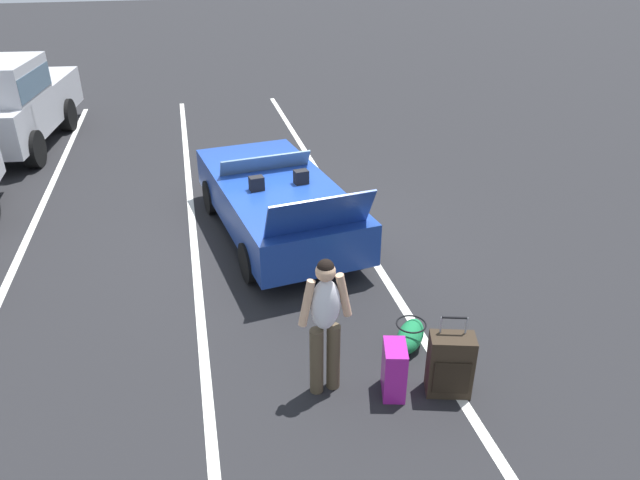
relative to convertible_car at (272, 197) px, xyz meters
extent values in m
plane|color=black|center=(-0.20, -0.03, -0.59)|extent=(80.00, 80.00, 0.00)
cube|color=silver|center=(-0.20, -1.34, -0.59)|extent=(18.00, 0.12, 0.01)
cube|color=silver|center=(-0.20, 1.36, -0.59)|extent=(18.00, 0.12, 0.01)
cube|color=silver|center=(-0.20, 4.06, -0.59)|extent=(18.00, 0.12, 0.01)
cube|color=navy|center=(-0.20, -0.03, 0.03)|extent=(4.32, 2.36, 0.64)
cube|color=navy|center=(1.22, 0.19, -0.08)|extent=(1.55, 1.85, 0.38)
cube|color=slate|center=(0.31, 0.05, 0.50)|extent=(0.42, 1.56, 0.31)
cube|color=black|center=(-0.45, 0.30, 0.46)|extent=(0.19, 0.24, 0.22)
cube|color=black|center=(-0.34, -0.43, 0.46)|extent=(0.19, 0.24, 0.22)
cube|color=navy|center=(-2.12, -0.33, 0.63)|extent=(0.54, 1.53, 0.58)
cylinder|color=black|center=(0.94, 0.96, -0.29)|extent=(0.63, 0.31, 0.60)
cylinder|color=black|center=(1.18, -0.64, -0.29)|extent=(0.63, 0.31, 0.60)
cylinder|color=black|center=(-1.58, 0.58, -0.29)|extent=(0.63, 0.31, 0.60)
cylinder|color=black|center=(-1.33, -1.02, -0.29)|extent=(0.63, 0.31, 0.60)
cube|color=#2D2319|center=(-4.41, -1.24, -0.22)|extent=(0.40, 0.54, 0.74)
cube|color=black|center=(-4.55, -1.20, -0.28)|extent=(0.13, 0.37, 0.41)
cylinder|color=gray|center=(-4.37, -1.39, 0.25)|extent=(0.02, 0.02, 0.20)
cylinder|color=gray|center=(-4.30, -1.14, 0.25)|extent=(0.02, 0.02, 0.20)
cylinder|color=black|center=(-4.34, -1.26, 0.35)|extent=(0.10, 0.26, 0.03)
sphere|color=black|center=(-4.35, -1.43, -0.57)|extent=(0.04, 0.04, 0.04)
sphere|color=black|center=(-4.26, -1.11, -0.57)|extent=(0.04, 0.04, 0.04)
cube|color=#991E8C|center=(-4.28, -0.65, -0.28)|extent=(0.45, 0.33, 0.62)
sphere|color=black|center=(-4.13, -0.60, -0.57)|extent=(0.04, 0.04, 0.04)
sphere|color=black|center=(-4.40, -0.53, -0.57)|extent=(0.04, 0.04, 0.04)
ellipsoid|color=#19723F|center=(-3.56, -1.12, -0.44)|extent=(0.69, 0.62, 0.30)
torus|color=black|center=(-3.56, -1.12, -0.26)|extent=(0.52, 0.52, 0.02)
cylinder|color=#4C3F2D|center=(-4.07, 0.16, -0.18)|extent=(0.17, 0.17, 0.82)
cylinder|color=#4C3F2D|center=(-4.04, -0.03, -0.18)|extent=(0.17, 0.17, 0.82)
ellipsoid|color=silver|center=(-4.06, 0.06, 0.53)|extent=(0.26, 0.35, 0.60)
sphere|color=tan|center=(-4.06, 0.06, 0.92)|extent=(0.21, 0.21, 0.21)
sphere|color=black|center=(-4.06, 0.06, 0.97)|extent=(0.18, 0.18, 0.18)
cylinder|color=tan|center=(-4.09, 0.27, 0.59)|extent=(0.12, 0.20, 0.53)
cylinder|color=tan|center=(-4.03, -0.14, 0.59)|extent=(0.12, 0.20, 0.53)
cube|color=#B2B2B7|center=(7.25, 5.07, 0.26)|extent=(2.60, 2.16, 0.90)
cylinder|color=black|center=(4.13, 4.52, -0.19)|extent=(0.83, 0.37, 0.80)
cylinder|color=black|center=(6.79, 4.22, -0.19)|extent=(0.83, 0.37, 0.80)
camera|label=1|loc=(-8.96, 1.26, 3.93)|focal=33.00mm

